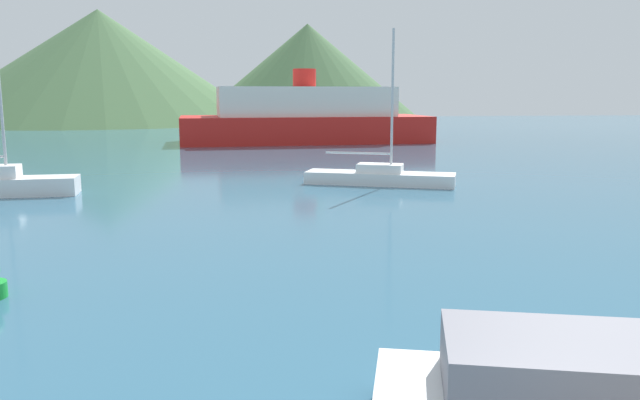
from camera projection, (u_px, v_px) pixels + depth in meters
name	position (u px, v px, depth m)	size (l,w,h in m)	color
sailboat_middle	(380.00, 176.00, 29.84)	(7.20, 4.28, 7.27)	white
ferry_distant	(305.00, 118.00, 56.71)	(22.57, 9.48, 6.57)	red
hill_west	(100.00, 66.00, 100.01)	(53.11, 53.11, 17.70)	#476B42
hill_central	(308.00, 73.00, 98.96)	(37.16, 37.16, 15.33)	#476B42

